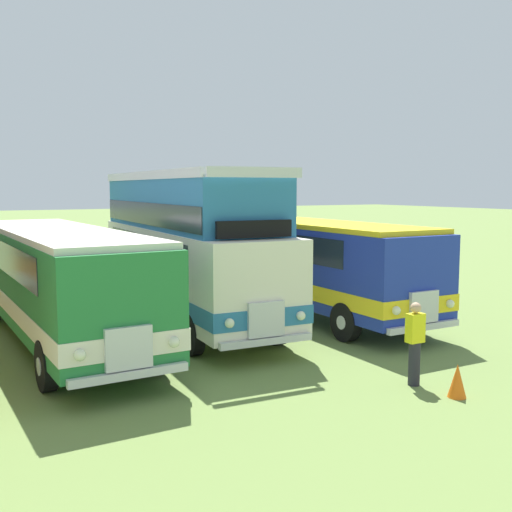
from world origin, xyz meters
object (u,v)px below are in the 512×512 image
at_px(bus_seventh_in_row, 187,244).
at_px(bus_eighth_in_row, 306,259).
at_px(marshal_person, 415,343).
at_px(cone_near_end, 457,381).
at_px(bus_sixth_in_row, 58,276).

relative_size(bus_seventh_in_row, bus_eighth_in_row, 0.99).
relative_size(bus_seventh_in_row, marshal_person, 6.04).
relative_size(cone_near_end, marshal_person, 0.38).
height_order(bus_eighth_in_row, cone_near_end, bus_eighth_in_row).
bearing_deg(marshal_person, bus_seventh_in_row, 102.91).
bearing_deg(cone_near_end, bus_sixth_in_row, 125.93).
distance_m(bus_sixth_in_row, bus_seventh_in_row, 3.99).
height_order(cone_near_end, marshal_person, marshal_person).
height_order(bus_sixth_in_row, bus_eighth_in_row, same).
bearing_deg(bus_seventh_in_row, cone_near_end, -77.16).
bearing_deg(marshal_person, bus_sixth_in_row, 128.41).
distance_m(bus_eighth_in_row, cone_near_end, 8.53).
relative_size(bus_eighth_in_row, marshal_person, 6.13).
height_order(bus_sixth_in_row, cone_near_end, bus_sixth_in_row).
bearing_deg(bus_sixth_in_row, bus_eighth_in_row, 0.47).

